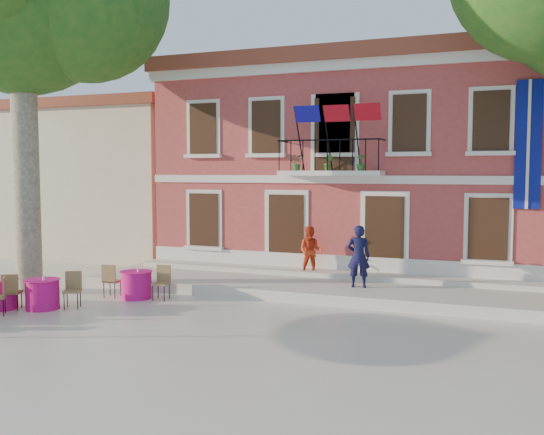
{
  "coord_description": "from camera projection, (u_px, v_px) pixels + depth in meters",
  "views": [
    {
      "loc": [
        6.97,
        -12.54,
        3.58
      ],
      "look_at": [
        0.84,
        3.5,
        2.24
      ],
      "focal_mm": 40.0,
      "sensor_mm": 36.0,
      "label": 1
    }
  ],
  "objects": [
    {
      "name": "cafe_table_3",
      "position": [
        136.0,
        284.0,
        16.94
      ],
      "size": [
        1.95,
        0.9,
        0.95
      ],
      "color": "#E4158E",
      "rests_on": "ground"
    },
    {
      "name": "main_building",
      "position": [
        362.0,
        165.0,
        22.74
      ],
      "size": [
        13.5,
        9.59,
        7.5
      ],
      "color": "#BD4449",
      "rests_on": "ground"
    },
    {
      "name": "neighbor_west",
      "position": [
        120.0,
        178.0,
        27.82
      ],
      "size": [
        9.4,
        9.4,
        6.4
      ],
      "color": "beige",
      "rests_on": "ground"
    },
    {
      "name": "cafe_table_1",
      "position": [
        1.0,
        293.0,
        15.67
      ],
      "size": [
        1.51,
        1.77,
        0.95
      ],
      "color": "#E4158E",
      "rests_on": "ground"
    },
    {
      "name": "pedestrian_navy",
      "position": [
        359.0,
        256.0,
        16.98
      ],
      "size": [
        0.71,
        0.53,
        1.76
      ],
      "primitive_type": "imported",
      "rotation": [
        0.0,
        0.0,
        3.32
      ],
      "color": "#0F1135",
      "rests_on": "terrace"
    },
    {
      "name": "cafe_table_4",
      "position": [
        42.0,
        293.0,
        15.65
      ],
      "size": [
        1.91,
        1.23,
        0.95
      ],
      "color": "#E4158E",
      "rests_on": "ground"
    },
    {
      "name": "pedestrian_orange",
      "position": [
        311.0,
        251.0,
        18.84
      ],
      "size": [
        0.82,
        0.67,
        1.55
      ],
      "primitive_type": "imported",
      "rotation": [
        0.0,
        0.0,
        0.12
      ],
      "color": "red",
      "rests_on": "terrace"
    },
    {
      "name": "ground",
      "position": [
        187.0,
        321.0,
        14.44
      ],
      "size": [
        90.0,
        90.0,
        0.0
      ],
      "primitive_type": "plane",
      "color": "beige",
      "rests_on": "ground"
    },
    {
      "name": "terrace",
      "position": [
        320.0,
        287.0,
        17.81
      ],
      "size": [
        14.0,
        3.4,
        0.3
      ],
      "primitive_type": "cube",
      "color": "silver",
      "rests_on": "ground"
    }
  ]
}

